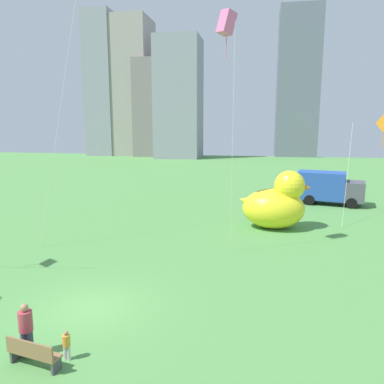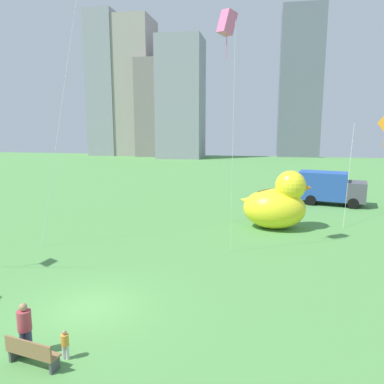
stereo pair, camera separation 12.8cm
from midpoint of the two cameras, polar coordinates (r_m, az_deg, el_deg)
ground_plane at (r=15.80m, az=-15.38°, el=-16.69°), size 140.00×140.00×0.00m
park_bench at (r=12.87m, az=-23.28°, el=-21.48°), size 1.75×0.76×0.90m
person_adult at (r=13.25m, az=-24.15°, el=-18.22°), size 0.42×0.42×1.73m
person_child at (r=12.85m, az=-18.78°, el=-20.97°), size 0.23×0.23×0.95m
giant_inflatable_duck at (r=26.13m, az=12.48°, el=-1.75°), size 4.81×3.09×3.99m
box_truck at (r=35.20m, az=19.88°, el=0.55°), size 5.94×3.49×2.85m
city_skyline at (r=83.51m, az=-2.89°, el=14.86°), size 49.29×15.81×30.45m
kite_orange at (r=28.89m, az=26.70°, el=8.82°), size 2.92×3.97×7.73m
kite_pink at (r=20.35m, az=5.09°, el=23.98°), size 1.07×0.99×12.59m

